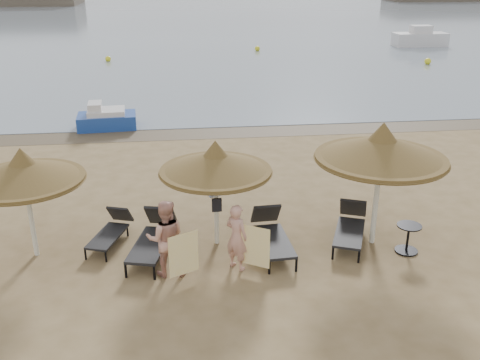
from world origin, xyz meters
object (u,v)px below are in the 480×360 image
object	(u,v)px
palapa_center	(216,163)
lounger_far_right	(350,225)
lounger_near_right	(272,233)
pedal_boat	(106,118)
side_table	(408,239)
lounger_far_left	(111,230)
person_left	(165,233)
palapa_left	(23,171)
palapa_right	(381,149)
lounger_near_left	(154,236)
person_right	(237,232)

from	to	relation	value
palapa_center	lounger_far_right	size ratio (longest dim) A/B	1.29
lounger_near_right	pedal_boat	size ratio (longest dim) A/B	0.85
palapa_center	side_table	size ratio (longest dim) A/B	3.82
lounger_far_left	person_left	world-z (taller)	person_left
side_table	person_left	size ratio (longest dim) A/B	0.34
palapa_left	lounger_near_right	distance (m)	5.47
palapa_right	pedal_boat	distance (m)	12.52
lounger_near_left	side_table	bearing A→B (deg)	7.49
person_right	lounger_near_left	bearing A→B (deg)	19.02
lounger_near_left	palapa_right	bearing A→B (deg)	12.50
palapa_right	lounger_far_left	world-z (taller)	palapa_right
palapa_center	lounger_near_right	bearing A→B (deg)	-18.52
lounger_far_left	person_left	xyz separation A→B (m)	(1.29, -1.50, 0.64)
palapa_left	person_right	size ratio (longest dim) A/B	1.48
palapa_center	person_right	world-z (taller)	palapa_center
palapa_left	lounger_near_left	bearing A→B (deg)	-4.12
palapa_right	palapa_left	bearing A→B (deg)	177.80
pedal_boat	lounger_far_right	bearing A→B (deg)	-60.32
lounger_near_right	person_right	xyz separation A→B (m)	(-0.87, -0.72, 0.46)
lounger_near_right	lounger_far_right	world-z (taller)	lounger_near_right
palapa_left	pedal_boat	distance (m)	9.94
palapa_center	lounger_near_right	distance (m)	2.04
lounger_near_right	person_left	size ratio (longest dim) A/B	1.03
pedal_boat	palapa_right	bearing A→B (deg)	-58.91
lounger_near_left	person_right	xyz separation A→B (m)	(1.76, -0.85, 0.45)
lounger_near_left	pedal_boat	bearing A→B (deg)	115.95
palapa_right	person_right	world-z (taller)	palapa_right
lounger_near_left	person_right	bearing A→B (deg)	-12.21
lounger_near_right	side_table	bearing A→B (deg)	-12.48
lounger_near_left	lounger_far_right	bearing A→B (deg)	14.53
person_left	pedal_boat	distance (m)	11.19
palapa_left	palapa_right	distance (m)	7.60
side_table	person_right	xyz separation A→B (m)	(-3.86, -0.24, 0.54)
palapa_right	person_left	xyz separation A→B (m)	(-4.69, -0.81, -1.33)
pedal_boat	palapa_left	bearing A→B (deg)	-96.76
lounger_near_left	person_left	size ratio (longest dim) A/B	1.10
lounger_near_right	person_left	bearing A→B (deg)	-164.74
pedal_boat	person_right	bearing A→B (deg)	-74.36
lounger_near_left	lounger_near_right	distance (m)	2.63
lounger_near_right	person_left	xyz separation A→B (m)	(-2.33, -0.78, 0.57)
lounger_far_right	person_left	bearing A→B (deg)	-144.75
palapa_center	side_table	distance (m)	4.60
palapa_left	lounger_far_left	xyz separation A→B (m)	(1.61, 0.40, -1.67)
palapa_left	person_left	bearing A→B (deg)	-20.82
lounger_near_left	person_left	xyz separation A→B (m)	(0.30, -0.91, 0.56)
lounger_near_right	person_right	size ratio (longest dim) A/B	1.15
lounger_far_left	person_right	bearing A→B (deg)	-9.51
palapa_right	lounger_near_left	size ratio (longest dim) A/B	1.38
palapa_center	pedal_boat	xyz separation A→B (m)	(-3.59, 9.71, -1.60)
lounger_far_left	lounger_near_left	bearing A→B (deg)	-12.59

